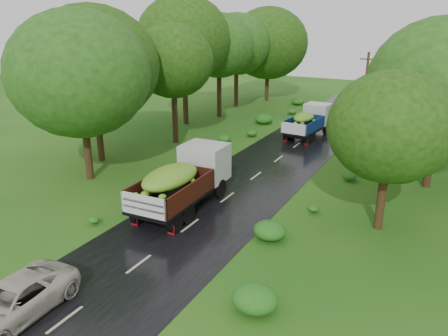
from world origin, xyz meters
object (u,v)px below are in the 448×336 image
Objects in this scene: truck_near at (186,178)px; car at (12,301)px; truck_far at (310,120)px; utility_pole at (364,97)px.

car is (-0.20, -10.62, -0.99)m from truck_near.
truck_near is at bearing -89.51° from truck_far.
truck_near is 18.38m from utility_pole.
truck_near is at bearing 86.24° from car.
car is (-1.58, -27.91, -0.75)m from truck_far.
truck_far is 4.85m from utility_pole.
utility_pole reaches higher than car.
truck_near is 0.98× the size of utility_pole.
truck_near is 1.51× the size of car.
truck_far is at bearing 84.11° from car.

